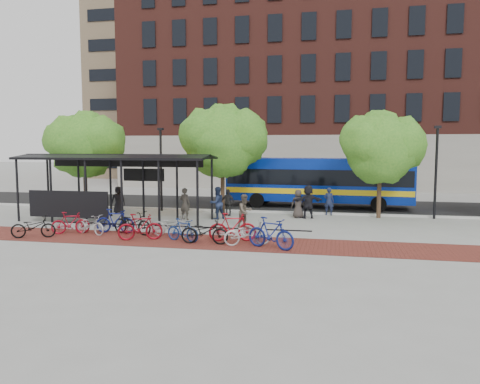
% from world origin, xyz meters
% --- Properties ---
extents(ground, '(160.00, 160.00, 0.00)m').
position_xyz_m(ground, '(0.00, 0.00, 0.00)').
color(ground, '#9E9E99').
rests_on(ground, ground).
extents(asphalt_street, '(160.00, 8.00, 0.01)m').
position_xyz_m(asphalt_street, '(0.00, 8.00, 0.01)').
color(asphalt_street, black).
rests_on(asphalt_street, ground).
extents(curb, '(160.00, 0.25, 0.12)m').
position_xyz_m(curb, '(0.00, 4.00, 0.06)').
color(curb, '#B7B7B2').
rests_on(curb, ground).
extents(brick_strip, '(24.00, 3.00, 0.01)m').
position_xyz_m(brick_strip, '(-2.00, -5.00, 0.00)').
color(brick_strip, maroon).
rests_on(brick_strip, ground).
extents(bike_rack_rail, '(12.00, 0.05, 0.95)m').
position_xyz_m(bike_rack_rail, '(-3.30, -4.10, 0.00)').
color(bike_rack_rail, black).
rests_on(bike_rack_rail, ground).
extents(building_brick, '(55.00, 14.00, 20.00)m').
position_xyz_m(building_brick, '(10.00, 26.00, 10.00)').
color(building_brick, '#5C2720').
rests_on(building_brick, ground).
extents(building_tower, '(22.00, 22.00, 30.00)m').
position_xyz_m(building_tower, '(-16.00, 40.00, 15.00)').
color(building_tower, '#7A664C').
rests_on(building_tower, ground).
extents(bus_shelter, '(10.60, 3.07, 3.60)m').
position_xyz_m(bus_shelter, '(-8.13, -0.48, 3.00)').
color(bus_shelter, black).
rests_on(bus_shelter, ground).
extents(tree_a, '(4.90, 4.00, 6.18)m').
position_xyz_m(tree_a, '(-11.91, 3.35, 4.24)').
color(tree_a, '#382619').
rests_on(tree_a, ground).
extents(tree_b, '(5.15, 4.20, 6.47)m').
position_xyz_m(tree_b, '(-2.90, 3.35, 4.46)').
color(tree_b, '#382619').
rests_on(tree_b, ground).
extents(tree_c, '(4.66, 3.80, 5.92)m').
position_xyz_m(tree_c, '(6.09, 3.35, 4.05)').
color(tree_c, '#382619').
rests_on(tree_c, ground).
extents(lamp_post_left, '(0.35, 0.20, 5.12)m').
position_xyz_m(lamp_post_left, '(-7.00, 3.60, 2.75)').
color(lamp_post_left, black).
rests_on(lamp_post_left, ground).
extents(lamp_post_right, '(0.35, 0.20, 5.12)m').
position_xyz_m(lamp_post_right, '(9.00, 3.60, 2.75)').
color(lamp_post_right, black).
rests_on(lamp_post_right, ground).
extents(bus, '(12.06, 3.44, 3.22)m').
position_xyz_m(bus, '(2.48, 7.25, 1.85)').
color(bus, '#08269A').
rests_on(bus, ground).
extents(bike_0, '(2.00, 1.26, 0.99)m').
position_xyz_m(bike_0, '(-9.32, -5.76, 0.50)').
color(bike_0, black).
rests_on(bike_0, ground).
extents(bike_1, '(1.75, 1.13, 1.02)m').
position_xyz_m(bike_1, '(-8.25, -4.57, 0.51)').
color(bike_1, maroon).
rests_on(bike_1, ground).
extents(bike_2, '(1.87, 1.18, 0.93)m').
position_xyz_m(bike_2, '(-7.28, -4.54, 0.46)').
color(bike_2, '#AFAFB1').
rests_on(bike_2, ground).
extents(bike_3, '(1.90, 0.66, 1.12)m').
position_xyz_m(bike_3, '(-6.34, -3.96, 0.56)').
color(bike_3, navy).
rests_on(bike_3, ground).
extents(bike_4, '(2.17, 1.19, 1.08)m').
position_xyz_m(bike_4, '(-5.42, -4.09, 0.54)').
color(bike_4, black).
rests_on(bike_4, ground).
extents(bike_5, '(1.97, 1.20, 1.14)m').
position_xyz_m(bike_5, '(-4.52, -5.26, 0.57)').
color(bike_5, maroon).
rests_on(bike_5, ground).
extents(bike_6, '(2.06, 0.96, 1.04)m').
position_xyz_m(bike_6, '(-3.44, -4.32, 0.52)').
color(bike_6, '#979799').
rests_on(bike_6, ground).
extents(bike_7, '(1.68, 0.96, 0.97)m').
position_xyz_m(bike_7, '(-2.64, -5.18, 0.49)').
color(bike_7, navy).
rests_on(bike_7, ground).
extents(bike_8, '(2.00, 0.74, 1.05)m').
position_xyz_m(bike_8, '(-1.60, -5.47, 0.52)').
color(bike_8, black).
rests_on(bike_8, ground).
extents(bike_9, '(2.10, 1.05, 1.21)m').
position_xyz_m(bike_9, '(-0.60, -4.69, 0.61)').
color(bike_9, '#A00E19').
rests_on(bike_9, ground).
extents(bike_10, '(2.04, 1.35, 1.01)m').
position_xyz_m(bike_10, '(0.17, -5.38, 0.51)').
color(bike_10, '#B2B1B4').
rests_on(bike_10, ground).
extents(bike_11, '(2.14, 1.37, 1.25)m').
position_xyz_m(bike_11, '(1.19, -5.81, 0.62)').
color(bike_11, navy).
rests_on(bike_11, ground).
extents(pedestrian_0, '(0.92, 0.75, 1.64)m').
position_xyz_m(pedestrian_0, '(-9.03, 1.81, 0.82)').
color(pedestrian_0, black).
rests_on(pedestrian_0, ground).
extents(pedestrian_1, '(0.73, 0.59, 1.74)m').
position_xyz_m(pedestrian_1, '(-4.44, 0.51, 0.87)').
color(pedestrian_1, '#3B362F').
rests_on(pedestrian_1, ground).
extents(pedestrian_2, '(1.09, 1.09, 1.79)m').
position_xyz_m(pedestrian_2, '(-2.77, 1.05, 0.89)').
color(pedestrian_2, '#202C4C').
rests_on(pedestrian_2, ground).
extents(pedestrian_4, '(0.97, 0.62, 1.54)m').
position_xyz_m(pedestrian_4, '(-2.48, 2.39, 0.77)').
color(pedestrian_4, '#292929').
rests_on(pedestrian_4, ground).
extents(pedestrian_5, '(1.81, 1.09, 1.86)m').
position_xyz_m(pedestrian_5, '(2.13, 2.37, 0.93)').
color(pedestrian_5, black).
rests_on(pedestrian_5, ground).
extents(pedestrian_6, '(0.87, 0.65, 1.60)m').
position_xyz_m(pedestrian_6, '(1.58, 2.39, 0.80)').
color(pedestrian_6, '#362F2B').
rests_on(pedestrian_6, ground).
extents(pedestrian_7, '(0.64, 0.47, 1.62)m').
position_xyz_m(pedestrian_7, '(3.25, 3.80, 0.81)').
color(pedestrian_7, '#1C2442').
rests_on(pedestrian_7, ground).
extents(pedestrian_8, '(1.01, 1.04, 1.68)m').
position_xyz_m(pedestrian_8, '(-0.69, -1.50, 0.84)').
color(pedestrian_8, brown).
rests_on(pedestrian_8, ground).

